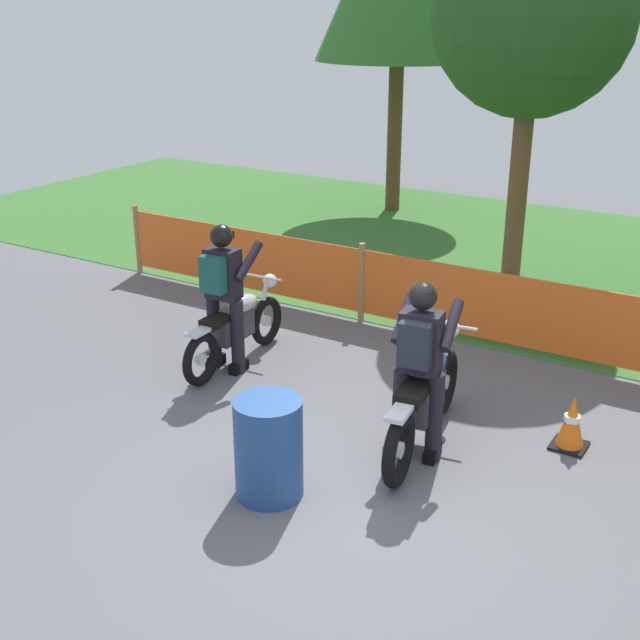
% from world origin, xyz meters
% --- Properties ---
extents(ground, '(24.00, 24.00, 0.02)m').
position_xyz_m(ground, '(0.00, 0.00, -0.01)').
color(ground, '#5B5B60').
extents(grass_verge, '(24.00, 7.52, 0.01)m').
position_xyz_m(grass_verge, '(0.00, 7.32, 0.01)').
color(grass_verge, '#386B2D').
rests_on(grass_verge, ground).
extents(barrier_fence, '(11.69, 0.08, 1.05)m').
position_xyz_m(barrier_fence, '(0.00, 3.56, 0.54)').
color(barrier_fence, '#997547').
rests_on(barrier_fence, ground).
extents(tree_near_left, '(2.75, 2.75, 5.11)m').
position_xyz_m(tree_near_left, '(-0.86, 6.26, 3.71)').
color(tree_near_left, brown).
rests_on(tree_near_left, ground).
extents(motorcycle_lead, '(0.56, 1.90, 0.90)m').
position_xyz_m(motorcycle_lead, '(-2.52, 1.65, 0.44)').
color(motorcycle_lead, black).
rests_on(motorcycle_lead, ground).
extents(motorcycle_trailing, '(0.62, 2.12, 1.01)m').
position_xyz_m(motorcycle_trailing, '(0.10, 1.07, 0.49)').
color(motorcycle_trailing, black).
rests_on(motorcycle_trailing, ground).
extents(rider_lead, '(0.56, 0.69, 1.69)m').
position_xyz_m(rider_lead, '(-2.51, 1.45, 0.95)').
color(rider_lead, black).
rests_on(rider_lead, ground).
extents(rider_trailing, '(0.60, 0.72, 1.69)m').
position_xyz_m(rider_trailing, '(0.14, 0.84, 0.95)').
color(rider_trailing, black).
rests_on(rider_trailing, ground).
extents(traffic_cone, '(0.32, 0.32, 0.53)m').
position_xyz_m(traffic_cone, '(1.31, 1.74, 0.26)').
color(traffic_cone, black).
rests_on(traffic_cone, ground).
extents(spare_drum, '(0.58, 0.58, 0.88)m').
position_xyz_m(spare_drum, '(-0.65, -0.37, 0.44)').
color(spare_drum, navy).
rests_on(spare_drum, ground).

